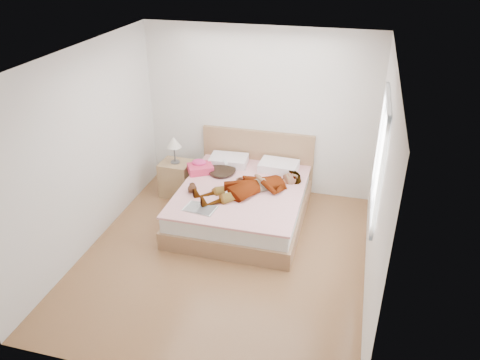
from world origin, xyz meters
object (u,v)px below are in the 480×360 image
Objects in this scene: coffee_mug at (228,195)px; plush_toy at (192,188)px; bed at (243,200)px; towel at (200,167)px; magazine at (200,208)px; woman at (251,184)px; phone at (225,162)px; nightstand at (176,176)px.

plush_toy reaches higher than coffee_mug.
bed reaches higher than towel.
coffee_mug is 0.54m from plush_toy.
towel reaches higher than magazine.
phone reaches higher than woman.
towel is 1.04× the size of magazine.
towel reaches higher than coffee_mug.
bed is at bearing 73.73° from coffee_mug.
towel is (-0.75, 0.26, 0.31)m from bed.
magazine is 1.39m from nightstand.
nightstand is at bearing 163.08° from bed.
towel is at bearing 134.31° from coffee_mug.
towel is 3.81× the size of coffee_mug.
nightstand is (-1.08, 0.75, -0.23)m from coffee_mug.
towel is (-0.40, -0.03, -0.12)m from phone.
woman is 0.97m from towel.
nightstand reaches higher than coffee_mug.
bed is (0.35, -0.29, -0.43)m from phone.
phone is 0.63m from bed.
phone is 0.42m from towel.
woman is 3.54× the size of towel.
bed is 1.25m from nightstand.
magazine is at bearing -79.23° from woman.
coffee_mug is at bearing -106.27° from bed.
phone reaches higher than towel.
plush_toy is at bearing 121.76° from magazine.
plush_toy is at bearing -81.03° from towel.
phone is at bearing -4.86° from nightstand.
bed reaches higher than nightstand.
coffee_mug is 1.34m from nightstand.
woman reaches higher than towel.
magazine is 2.03× the size of plush_toy.
phone is at bearing 87.63° from magazine.
towel is 0.47× the size of nightstand.
bed is 4.66× the size of magazine.
plush_toy reaches higher than magazine.
bed is at bearing 62.56° from magazine.
bed reaches higher than coffee_mug.
towel is at bearing 98.97° from plush_toy.
magazine is at bearing -117.44° from bed.
woman is at bearing 47.06° from coffee_mug.
magazine is (-0.54, -0.66, -0.10)m from woman.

